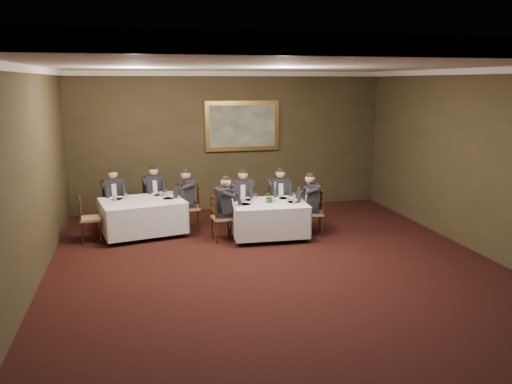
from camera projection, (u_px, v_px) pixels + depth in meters
name	position (u px, v px, depth m)	size (l,w,h in m)	color
ground	(286.00, 279.00, 8.40)	(10.00, 10.00, 0.00)	black
ceiling	(289.00, 65.00, 7.64)	(8.00, 10.00, 0.10)	silver
back_wall	(231.00, 141.00, 12.76)	(8.00, 0.10, 3.50)	#36301B
front_wall	(509.00, 315.00, 3.27)	(8.00, 0.10, 3.50)	#36301B
left_wall	(19.00, 189.00, 7.11)	(0.10, 10.00, 3.50)	#36301B
right_wall	(501.00, 167.00, 8.92)	(0.10, 10.00, 3.50)	#36301B
crown_molding	(289.00, 69.00, 7.65)	(8.00, 10.00, 0.12)	white
table_main	(268.00, 217.00, 10.53)	(1.62, 1.27, 0.67)	black
table_second	(143.00, 215.00, 10.72)	(1.94, 1.62, 0.67)	black
chair_main_backleft	(243.00, 216.00, 11.26)	(0.51, 0.50, 1.00)	#97754D
diner_main_backleft	(243.00, 206.00, 11.20)	(0.48, 0.55, 1.35)	black
chair_main_backright	(279.00, 214.00, 11.41)	(0.45, 0.43, 1.00)	#97754D
diner_main_backright	(279.00, 204.00, 11.35)	(0.43, 0.49, 1.35)	black
chair_main_endleft	(222.00, 227.00, 10.39)	(0.46, 0.48, 1.00)	#97754D
diner_main_endleft	(223.00, 216.00, 10.34)	(0.52, 0.45, 1.35)	black
chair_main_endright	(313.00, 222.00, 10.75)	(0.50, 0.52, 1.00)	#97754D
diner_main_endright	(313.00, 212.00, 10.70)	(0.55, 0.49, 1.35)	black
chair_sec_backleft	(114.00, 215.00, 11.35)	(0.53, 0.51, 1.00)	#97754D
diner_sec_backleft	(114.00, 205.00, 11.29)	(0.50, 0.56, 1.35)	black
chair_sec_backright	(154.00, 210.00, 11.72)	(0.52, 0.51, 1.00)	#97754D
diner_sec_backright	(154.00, 201.00, 11.67)	(0.50, 0.56, 1.35)	black
chair_sec_endright	(191.00, 216.00, 11.20)	(0.43, 0.45, 1.00)	#97754D
diner_sec_endright	(190.00, 207.00, 11.15)	(0.49, 0.43, 1.35)	black
chair_sec_endleft	(91.00, 228.00, 10.32)	(0.45, 0.47, 1.00)	#97754D
centerpiece	(270.00, 196.00, 10.44)	(0.24, 0.21, 0.27)	#2D5926
candlestick	(275.00, 194.00, 10.47)	(0.07, 0.07, 0.45)	gold
place_setting_table_main	(248.00, 198.00, 10.73)	(0.33, 0.31, 0.14)	white
place_setting_table_second	(120.00, 197.00, 10.81)	(0.33, 0.31, 0.14)	white
painting	(242.00, 126.00, 12.69)	(1.91, 0.09, 1.27)	#E9B655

